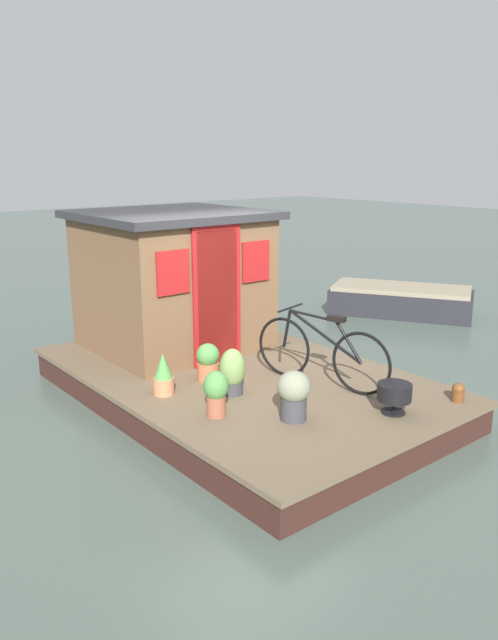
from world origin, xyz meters
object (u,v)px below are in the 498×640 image
Objects in this scene: potted_plant_thyme at (208,362)px; mooring_bollard at (458,392)px; houseboat_cabin at (173,279)px; potted_plant_ivy at (216,392)px; potted_plant_rosemary at (294,393)px; potted_plant_sage at (163,375)px; dinghy_boat at (401,300)px; potted_plant_fern at (232,372)px; bicycle at (321,352)px; charcoal_grill at (394,393)px.

potted_plant_thyme is 2.14× the size of mooring_bollard.
houseboat_cabin is 4.83× the size of potted_plant_ivy.
houseboat_cabin reaches higher than mooring_bollard.
potted_plant_rosemary reaches higher than potted_plant_sage.
dinghy_boat is at bearing -62.30° from potted_plant_rosemary.
houseboat_cabin reaches higher than potted_plant_ivy.
potted_plant_thyme is 5.79m from dinghy_boat.
houseboat_cabin is at bearing -17.84° from potted_plant_thyme.
houseboat_cabin is at bearing -23.26° from potted_plant_ivy.
potted_plant_rosemary reaches higher than mooring_bollard.
potted_plant_fern is 1.16× the size of potted_plant_thyme.
houseboat_cabin is at bearing 11.02° from bicycle.
mooring_bollard is 5.38m from dinghy_boat.
houseboat_cabin reaches higher than potted_plant_rosemary.
potted_plant_rosemary is 0.79m from potted_plant_ivy.
charcoal_grill is at bearing -155.56° from potted_plant_thyme.
mooring_bollard is at bearing -161.27° from houseboat_cabin.
charcoal_grill reaches higher than dinghy_boat.
charcoal_grill is at bearing -120.55° from potted_plant_rosemary.
bicycle is at bearing 117.30° from dinghy_boat.
charcoal_grill is 0.12× the size of dinghy_boat.
potted_plant_rosemary is 1.88m from mooring_bollard.
bicycle is 0.60× the size of dinghy_boat.
potted_plant_rosemary is (-2.90, 0.46, -0.66)m from houseboat_cabin.
bicycle is 3.34× the size of potted_plant_rosemary.
potted_plant_ivy is 0.86m from potted_plant_sage.
potted_plant_rosemary is (-0.52, 0.92, -0.12)m from bicycle.
potted_plant_fern is at bearing 66.50° from bicycle.
potted_plant_ivy is at bearing 126.77° from potted_plant_fern.
mooring_bollard is at bearing -120.90° from potted_plant_ivy.
potted_plant_rosemary is at bearing 171.00° from houseboat_cabin.
charcoal_grill is (-1.10, -1.45, -0.04)m from potted_plant_ivy.
mooring_bollard is 0.07× the size of dinghy_boat.
dinghy_boat is (2.93, -5.59, -0.38)m from potted_plant_rosemary.
bicycle is 3.79× the size of potted_plant_thyme.
potted_plant_sage is (-1.48, 1.10, -0.72)m from houseboat_cabin.
bicycle is 3.27× the size of potted_plant_fern.
bicycle is at bearing 31.06° from mooring_bollard.
houseboat_cabin reaches higher than charcoal_grill.
potted_plant_thyme is (1.47, 0.00, -0.05)m from potted_plant_rosemary.
potted_plant_ivy is at bearing 43.60° from potted_plant_rosemary.
potted_plant_sage reaches higher than potted_plant_thyme.
potted_plant_fern is 0.77m from potted_plant_sage.
houseboat_cabin is at bearing 18.73° from mooring_bollard.
charcoal_grill reaches higher than mooring_bollard.
charcoal_grill is at bearing -172.54° from houseboat_cabin.
potted_plant_thyme is 2.82m from mooring_bollard.
potted_plant_ivy is 1.05m from potted_plant_thyme.
potted_plant_ivy is at bearing 59.10° from mooring_bollard.
dinghy_boat is (1.47, -5.59, -0.33)m from potted_plant_thyme.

